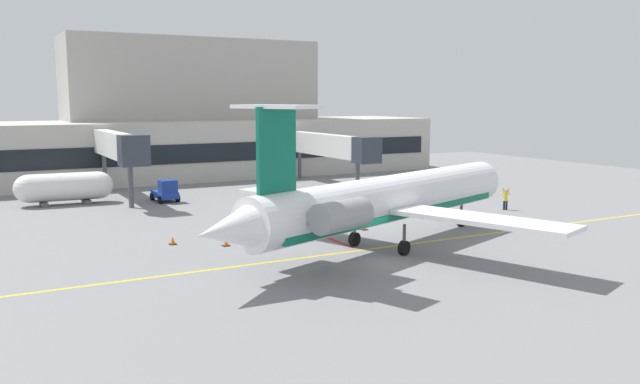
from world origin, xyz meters
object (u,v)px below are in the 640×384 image
object	(u,v)px
pushback_tractor	(166,192)
marshaller	(506,199)
regional_jet	(386,200)
fuel_tank	(64,187)
baggage_tug	(320,200)

from	to	relation	value
pushback_tractor	marshaller	distance (m)	30.91
regional_jet	fuel_tank	world-z (taller)	regional_jet
regional_jet	marshaller	world-z (taller)	regional_jet
baggage_tug	pushback_tractor	bearing A→B (deg)	129.88
baggage_tug	fuel_tank	size ratio (longest dim) A/B	0.46
baggage_tug	fuel_tank	xyz separation A→B (m)	(-18.54, 14.73, 0.59)
regional_jet	baggage_tug	xyz separation A→B (m)	(2.83, 13.96, -2.17)
baggage_tug	marshaller	bearing A→B (deg)	-24.43
fuel_tank	pushback_tractor	bearing A→B (deg)	-18.07
pushback_tractor	fuel_tank	distance (m)	9.03
regional_jet	pushback_tractor	distance (m)	26.96
regional_jet	fuel_tank	distance (m)	32.74
baggage_tug	pushback_tractor	xyz separation A→B (m)	(-9.98, 11.94, -0.07)
pushback_tractor	baggage_tug	bearing A→B (deg)	-50.12
marshaller	pushback_tractor	bearing A→B (deg)	142.96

